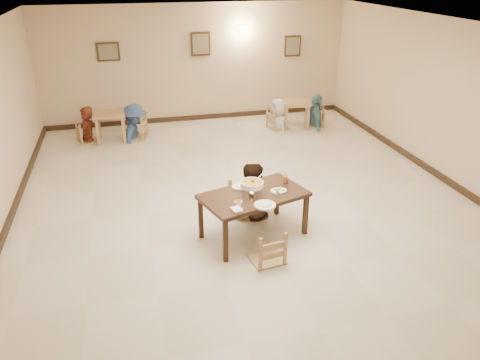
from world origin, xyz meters
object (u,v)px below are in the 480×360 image
object	(u,v)px
chair_far	(248,184)
bg_chair_rr	(316,109)
bg_chair_lr	(134,117)
drink_glass	(286,179)
bg_diner_c	(279,99)
bg_diner_a	(84,107)
bg_diner_b	(133,104)
chair_near	(267,231)
bg_table_right	(297,107)
curry_warmer	(252,184)
bg_chair_ll	(86,123)
main_table	(254,198)
bg_table_left	(110,118)
main_diner	(250,164)
bg_chair_rl	(278,109)
bg_diner_d	(317,94)

from	to	relation	value
chair_far	bg_chair_rr	xyz separation A→B (m)	(2.92, 4.07, -0.08)
bg_chair_lr	drink_glass	bearing A→B (deg)	40.28
drink_glass	bg_diner_c	size ratio (longest dim) A/B	0.09
bg_diner_a	bg_diner_b	world-z (taller)	bg_diner_a
chair_near	bg_table_right	xyz separation A→B (m)	(2.53, 5.57, 0.04)
chair_far	curry_warmer	bearing A→B (deg)	-123.19
bg_table_right	bg_diner_a	world-z (taller)	bg_diner_a
bg_chair_lr	bg_diner_a	world-z (taller)	bg_diner_a
curry_warmer	drink_glass	distance (m)	0.70
bg_chair_rr	bg_diner_c	xyz separation A→B (m)	(-1.01, 0.06, 0.31)
chair_far	bg_chair_ll	bearing A→B (deg)	101.23
bg_diner_a	bg_chair_ll	bearing A→B (deg)	161.69
main_table	bg_table_left	xyz separation A→B (m)	(-2.13, 4.97, -0.08)
bg_diner_c	main_diner	bearing A→B (deg)	-33.72
bg_chair_rl	bg_diner_a	world-z (taller)	bg_diner_a
drink_glass	bg_diner_a	size ratio (longest dim) A/B	0.08
chair_far	bg_chair_rr	world-z (taller)	chair_far
bg_chair_rl	bg_diner_c	size ratio (longest dim) A/B	0.65
chair_far	bg_chair_lr	xyz separation A→B (m)	(-1.69, 4.26, -0.01)
bg_chair_rl	bg_diner_b	size ratio (longest dim) A/B	0.60
curry_warmer	bg_chair_rr	bearing A→B (deg)	57.60
bg_chair_ll	bg_chair_lr	distance (m)	1.11
bg_chair_rr	drink_glass	bearing A→B (deg)	-11.10
main_diner	bg_table_right	size ratio (longest dim) A/B	2.16
main_table	bg_diner_c	xyz separation A→B (m)	(2.03, 4.88, 0.13)
bg_table_left	bg_chair_rl	world-z (taller)	bg_chair_rl
drink_glass	bg_chair_ll	xyz separation A→B (m)	(-3.26, 4.80, -0.33)
bg_table_left	bg_diner_d	distance (m)	5.17
drink_glass	bg_table_left	bearing A→B (deg)	119.85
bg_diner_d	bg_diner_b	bearing A→B (deg)	98.74
curry_warmer	bg_chair_ll	bearing A→B (deg)	117.44
bg_table_left	bg_chair_ll	world-z (taller)	bg_chair_ll
main_diner	bg_diner_d	bearing A→B (deg)	-132.85
bg_chair_rr	bg_diner_d	world-z (taller)	bg_diner_d
curry_warmer	bg_table_right	xyz separation A→B (m)	(2.57, 4.92, -0.38)
main_diner	drink_glass	world-z (taller)	main_diner
bg_chair_ll	bg_chair_rl	xyz separation A→B (m)	(4.70, -0.16, 0.04)
chair_far	bg_chair_rl	bearing A→B (deg)	43.43
chair_near	bg_chair_rr	xyz separation A→B (m)	(3.03, 5.50, -0.02)
bg_chair_ll	bg_diner_d	world-z (taller)	bg_diner_d
main_table	bg_chair_lr	size ratio (longest dim) A/B	1.62
curry_warmer	drink_glass	bearing A→B (deg)	23.90
main_diner	drink_glass	distance (m)	0.65
chair_near	curry_warmer	size ratio (longest dim) A/B	2.51
chair_far	bg_table_left	bearing A→B (deg)	96.13
drink_glass	bg_chair_rl	bearing A→B (deg)	72.77
bg_chair_lr	bg_chair_rr	size ratio (longest dim) A/B	1.15
bg_chair_ll	bg_chair_rr	xyz separation A→B (m)	(5.71, -0.22, -0.00)
bg_table_left	main_table	bearing A→B (deg)	-66.85
chair_far	bg_diner_d	size ratio (longest dim) A/B	0.65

